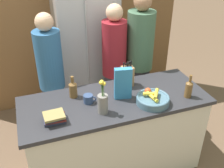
{
  "coord_description": "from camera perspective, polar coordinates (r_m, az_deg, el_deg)",
  "views": [
    {
      "loc": [
        -0.74,
        -1.98,
        2.34
      ],
      "look_at": [
        0.0,
        0.09,
        1.03
      ],
      "focal_mm": 42.0,
      "sensor_mm": 36.0,
      "label": 1
    }
  ],
  "objects": [
    {
      "name": "book_stack",
      "position": [
        2.3,
        -12.4,
        -7.13
      ],
      "size": [
        0.19,
        0.17,
        0.08
      ],
      "color": "#2D334C",
      "rests_on": "kitchen_island"
    },
    {
      "name": "coffee_mug",
      "position": [
        2.49,
        -5.14,
        -3.24
      ],
      "size": [
        0.12,
        0.09,
        0.08
      ],
      "color": "#334770",
      "rests_on": "kitchen_island"
    },
    {
      "name": "kitchen_island",
      "position": [
        2.83,
        0.62,
        -10.91
      ],
      "size": [
        1.84,
        0.72,
        0.91
      ],
      "color": "silver",
      "rests_on": "ground_plane"
    },
    {
      "name": "cereal_box",
      "position": [
        2.49,
        2.39,
        0.12
      ],
      "size": [
        0.17,
        0.09,
        0.32
      ],
      "color": "teal",
      "rests_on": "kitchen_island"
    },
    {
      "name": "person_in_blue",
      "position": [
        3.17,
        0.47,
        4.58
      ],
      "size": [
        0.29,
        0.29,
        1.65
      ],
      "rotation": [
        0.0,
        0.0,
        -0.22
      ],
      "color": "#383842",
      "rests_on": "ground_plane"
    },
    {
      "name": "person_at_sink",
      "position": [
        3.0,
        -13.08,
        1.92
      ],
      "size": [
        0.29,
        0.29,
        1.63
      ],
      "rotation": [
        0.0,
        0.0,
        -0.34
      ],
      "color": "#383842",
      "rests_on": "ground_plane"
    },
    {
      "name": "fruit_bowl",
      "position": [
        2.5,
        8.84,
        -3.23
      ],
      "size": [
        0.31,
        0.31,
        0.12
      ],
      "color": "slate",
      "rests_on": "kitchen_island"
    },
    {
      "name": "bottle_vinegar",
      "position": [
        2.64,
        16.37,
        -0.93
      ],
      "size": [
        0.07,
        0.07,
        0.24
      ],
      "color": "brown",
      "rests_on": "kitchen_island"
    },
    {
      "name": "back_wall_wood",
      "position": [
        3.8,
        -7.9,
        14.62
      ],
      "size": [
        3.04,
        0.12,
        2.6
      ],
      "color": "brown",
      "rests_on": "ground_plane"
    },
    {
      "name": "person_in_red_tee",
      "position": [
        3.24,
        6.02,
        6.03
      ],
      "size": [
        0.33,
        0.33,
        1.75
      ],
      "rotation": [
        0.0,
        0.0,
        -0.35
      ],
      "color": "#383842",
      "rests_on": "ground_plane"
    },
    {
      "name": "refrigerator",
      "position": [
        3.57,
        -5.71,
        8.71
      ],
      "size": [
        0.77,
        0.63,
        2.01
      ],
      "color": "#B7B7BC",
      "rests_on": "ground_plane"
    },
    {
      "name": "knife_block",
      "position": [
        2.73,
        3.35,
        1.78
      ],
      "size": [
        0.12,
        0.1,
        0.28
      ],
      "color": "#A87A4C",
      "rests_on": "kitchen_island"
    },
    {
      "name": "bottle_oil",
      "position": [
        2.57,
        -8.49,
        -1.06
      ],
      "size": [
        0.08,
        0.08,
        0.23
      ],
      "color": "brown",
      "rests_on": "kitchen_island"
    },
    {
      "name": "flower_vase",
      "position": [
        2.31,
        -2.02,
        -3.88
      ],
      "size": [
        0.09,
        0.09,
        0.33
      ],
      "color": "gray",
      "rests_on": "kitchen_island"
    },
    {
      "name": "ground_plane",
      "position": [
        3.15,
        0.57,
        -17.12
      ],
      "size": [
        14.0,
        14.0,
        0.0
      ],
      "primitive_type": "plane",
      "color": "brown"
    }
  ]
}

